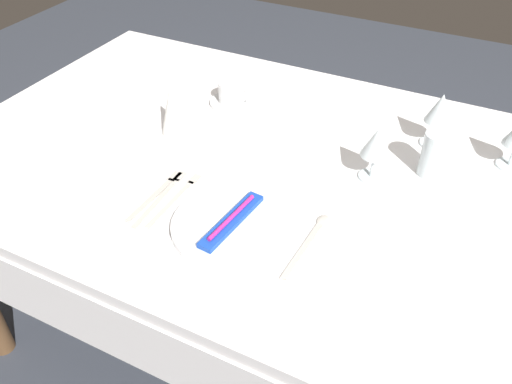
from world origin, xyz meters
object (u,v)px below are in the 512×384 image
(fork_outer, at_px, (177,198))
(coffee_cup_left, at_px, (232,92))
(toothbrush_package, at_px, (232,220))
(drink_tumbler, at_px, (434,157))
(wine_glass_centre, at_px, (440,110))
(wine_glass_right, at_px, (376,144))
(fork_inner, at_px, (162,196))
(dinner_plate, at_px, (232,226))
(fork_salad, at_px, (157,193))
(napkin_folded, at_px, (173,108))
(spoon_soup, at_px, (311,238))

(fork_outer, height_order, coffee_cup_left, coffee_cup_left)
(toothbrush_package, xyz_separation_m, drink_tumbler, (0.35, 0.41, 0.03))
(fork_outer, bearing_deg, toothbrush_package, -11.50)
(wine_glass_centre, xyz_separation_m, wine_glass_right, (-0.10, -0.22, -0.01))
(toothbrush_package, relative_size, fork_inner, 0.92)
(dinner_plate, relative_size, fork_salad, 1.29)
(fork_salad, bearing_deg, dinner_plate, -6.77)
(fork_outer, relative_size, fork_inner, 0.95)
(napkin_folded, bearing_deg, coffee_cup_left, 72.51)
(fork_salad, relative_size, spoon_soup, 0.94)
(dinner_plate, xyz_separation_m, coffee_cup_left, (-0.27, 0.50, 0.03))
(spoon_soup, distance_m, coffee_cup_left, 0.63)
(wine_glass_right, relative_size, napkin_folded, 0.94)
(fork_outer, height_order, spoon_soup, spoon_soup)
(coffee_cup_left, relative_size, napkin_folded, 0.67)
(wine_glass_right, bearing_deg, fork_salad, -146.02)
(dinner_plate, distance_m, napkin_folded, 0.45)
(fork_salad, height_order, drink_tumbler, drink_tumbler)
(fork_inner, height_order, coffee_cup_left, coffee_cup_left)
(fork_outer, height_order, wine_glass_right, wine_glass_right)
(dinner_plate, distance_m, coffee_cup_left, 0.57)
(spoon_soup, distance_m, drink_tumbler, 0.40)
(napkin_folded, bearing_deg, wine_glass_centre, 21.70)
(fork_salad, xyz_separation_m, drink_tumbler, (0.57, 0.38, 0.05))
(toothbrush_package, height_order, spoon_soup, toothbrush_package)
(dinner_plate, height_order, napkin_folded, napkin_folded)
(fork_outer, distance_m, drink_tumbler, 0.64)
(drink_tumbler, distance_m, napkin_folded, 0.70)
(dinner_plate, bearing_deg, fork_inner, 173.65)
(fork_inner, relative_size, wine_glass_centre, 1.50)
(dinner_plate, bearing_deg, napkin_folded, 140.11)
(coffee_cup_left, distance_m, drink_tumbler, 0.63)
(fork_outer, xyz_separation_m, wine_glass_right, (0.39, 0.29, 0.10))
(fork_inner, bearing_deg, toothbrush_package, -6.35)
(spoon_soup, xyz_separation_m, wine_glass_right, (0.05, 0.28, 0.10))
(toothbrush_package, xyz_separation_m, fork_outer, (-0.17, 0.03, -0.02))
(wine_glass_centre, bearing_deg, fork_salad, -136.49)
(spoon_soup, distance_m, wine_glass_centre, 0.53)
(napkin_folded, bearing_deg, wine_glass_right, 4.38)
(fork_outer, bearing_deg, napkin_folded, 124.12)
(spoon_soup, relative_size, wine_glass_right, 1.55)
(dinner_plate, height_order, fork_inner, dinner_plate)
(fork_salad, height_order, wine_glass_centre, wine_glass_centre)
(dinner_plate, xyz_separation_m, fork_outer, (-0.17, 0.03, -0.01))
(drink_tumbler, height_order, napkin_folded, napkin_folded)
(dinner_plate, bearing_deg, coffee_cup_left, 118.60)
(coffee_cup_left, bearing_deg, napkin_folded, -107.49)
(napkin_folded, bearing_deg, fork_inner, -62.69)
(dinner_plate, distance_m, spoon_soup, 0.18)
(fork_outer, bearing_deg, coffee_cup_left, 102.29)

